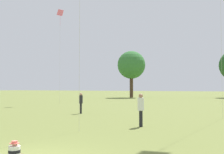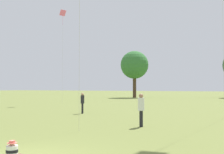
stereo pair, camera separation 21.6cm
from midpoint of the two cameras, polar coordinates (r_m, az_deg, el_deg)
seated_toddler at (r=8.83m, az=-21.05°, el=-15.03°), size 0.44×0.55×0.59m
person_standing_3 at (r=22.22m, az=-7.07°, el=-5.20°), size 0.39×0.39×1.75m
person_standing_4 at (r=14.84m, az=5.87°, el=-6.48°), size 0.39×0.39×1.85m
kite_2 at (r=37.33m, az=-11.39°, el=12.66°), size 0.78×0.95×12.78m
distant_tree_0 at (r=57.52m, az=4.12°, el=2.59°), size 6.09×6.09×10.18m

